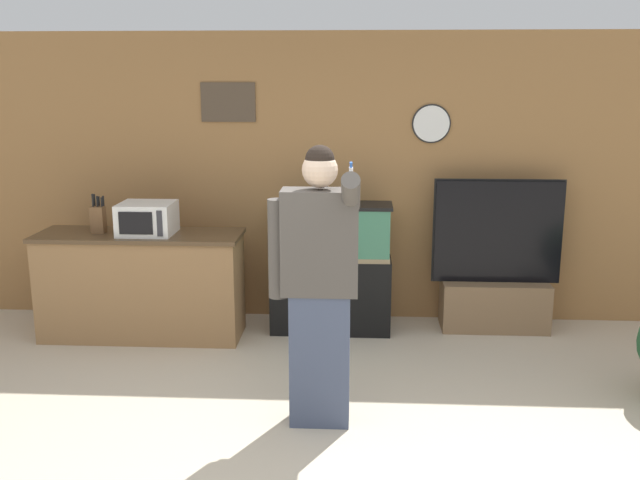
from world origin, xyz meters
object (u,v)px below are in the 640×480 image
Objects in this scene: tv_on_stand at (495,286)px; person_standing at (318,284)px; microwave at (147,218)px; knife_block at (98,219)px; aquarium_on_stand at (331,268)px; counter_island at (142,285)px.

tv_on_stand is 2.44m from person_standing.
person_standing is at bearing -44.22° from microwave.
knife_block is at bearing -173.79° from tv_on_stand.
knife_block is at bearing 177.82° from microwave.
knife_block is at bearing 142.43° from person_standing.
knife_block is 2.03m from aquarium_on_stand.
tv_on_stand reaches higher than counter_island.
person_standing is at bearing -37.57° from knife_block.
microwave is 2.13m from person_standing.
counter_island is 2.25m from person_standing.
person_standing reaches higher than tv_on_stand.
person_standing is (1.95, -1.50, -0.09)m from knife_block.
microwave is 0.43m from knife_block.
knife_block is 0.29× the size of aquarium_on_stand.
person_standing is (1.61, -1.50, 0.48)m from counter_island.
counter_island is 0.67m from knife_block.
aquarium_on_stand is 1.77m from person_standing.
microwave is 3.09m from tv_on_stand.
tv_on_stand is at bearing 7.39° from microwave.
tv_on_stand is 0.74× the size of person_standing.
tv_on_stand is at bearing 6.86° from counter_island.
person_standing reaches higher than counter_island.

